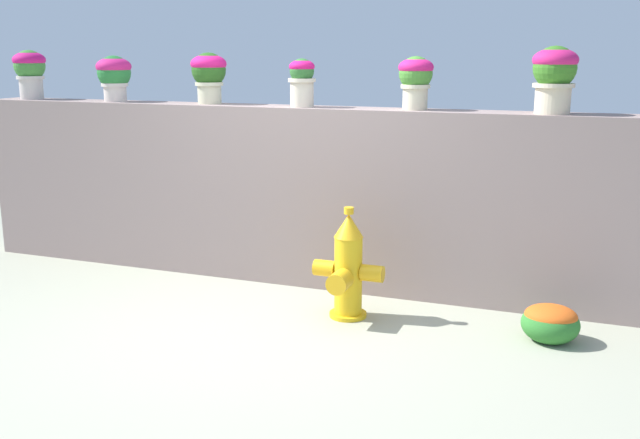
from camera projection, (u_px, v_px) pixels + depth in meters
name	position (u px, v px, depth m)	size (l,w,h in m)	color
ground_plane	(243.00, 332.00, 5.22)	(24.00, 24.00, 0.00)	#A0A18B
stone_wall	(309.00, 196.00, 6.22)	(6.39, 0.38, 1.51)	gray
potted_plant_0	(30.00, 69.00, 6.97)	(0.30, 0.30, 0.46)	beige
potted_plant_1	(114.00, 74.00, 6.65)	(0.32, 0.32, 0.41)	beige
potted_plant_2	(209.00, 72.00, 6.35)	(0.31, 0.31, 0.44)	beige
potted_plant_3	(302.00, 79.00, 5.98)	(0.23, 0.23, 0.39)	beige
potted_plant_4	(416.00, 77.00, 5.69)	(0.28, 0.28, 0.41)	beige
potted_plant_5	(555.00, 73.00, 5.29)	(0.33, 0.33, 0.49)	beige
fire_hydrant	(348.00, 269.00, 5.43)	(0.54, 0.43, 0.84)	yellow
flower_bush_left	(550.00, 322.00, 5.03)	(0.40, 0.36, 0.27)	#2F782D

